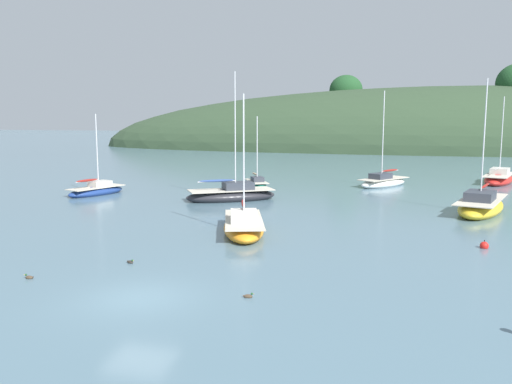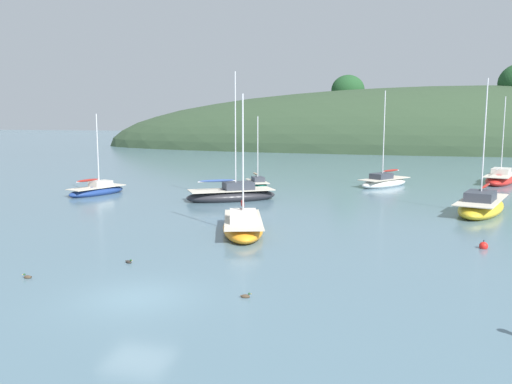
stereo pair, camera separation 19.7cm
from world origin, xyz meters
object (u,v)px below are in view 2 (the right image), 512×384
sailboat_red_portside (500,179)px  duck_trailing (129,262)px  duck_lead (28,277)px  duck_lone_left (246,296)px  sailboat_blue_center (384,182)px  sailboat_white_near (243,226)px  sailboat_black_sloop (97,190)px  mooring_buoy_inner (484,246)px  sailboat_yellow_far (257,183)px  sailboat_cream_ketch (481,206)px  sailboat_orange_cutter (232,195)px

sailboat_red_portside → duck_trailing: 42.20m
duck_trailing → duck_lead: bearing=-134.7°
duck_trailing → duck_lone_left: bearing=-28.1°
sailboat_blue_center → sailboat_white_near: bearing=-109.3°
sailboat_black_sloop → mooring_buoy_inner: (28.81, -12.79, -0.23)m
sailboat_blue_center → sailboat_yellow_far: bearing=-165.2°
sailboat_blue_center → duck_lead: sailboat_blue_center is taller
sailboat_yellow_far → duck_lead: bearing=-95.6°
sailboat_blue_center → sailboat_cream_ketch: (6.50, -13.06, 0.08)m
sailboat_blue_center → mooring_buoy_inner: size_ratio=17.08×
sailboat_black_sloop → sailboat_cream_ketch: size_ratio=0.74×
sailboat_black_sloop → sailboat_cream_ketch: 30.57m
sailboat_red_portside → sailboat_yellow_far: sailboat_red_portside is taller
sailboat_yellow_far → sailboat_cream_ketch: bearing=-28.7°
sailboat_orange_cutter → duck_trailing: 18.84m
duck_lead → duck_trailing: bearing=45.3°
sailboat_blue_center → sailboat_orange_cutter: sailboat_orange_cutter is taller
sailboat_red_portside → sailboat_white_near: (-19.37, -28.08, -0.02)m
sailboat_red_portside → duck_trailing: bearing=-122.9°
sailboat_orange_cutter → sailboat_white_near: 12.11m
sailboat_white_near → sailboat_orange_cutter: bearing=108.4°
duck_lone_left → sailboat_cream_ketch: bearing=60.5°
mooring_buoy_inner → duck_lone_left: bearing=-135.2°
sailboat_red_portside → duck_lone_left: sailboat_red_portside is taller
sailboat_cream_ketch → sailboat_yellow_far: 20.78m
sailboat_black_sloop → sailboat_yellow_far: sailboat_black_sloop is taller
sailboat_white_near → duck_lead: sailboat_white_near is taller
sailboat_black_sloop → duck_lone_left: sailboat_black_sloop is taller
sailboat_black_sloop → duck_lead: size_ratio=16.58×
sailboat_orange_cutter → duck_trailing: bearing=-89.2°
sailboat_yellow_far → duck_lead: 30.56m
sailboat_black_sloop → sailboat_cream_ketch: (30.51, -2.01, 0.12)m
mooring_buoy_inner → sailboat_yellow_far: bearing=128.6°
sailboat_blue_center → sailboat_red_portside: 12.38m
duck_lone_left → sailboat_blue_center: bearing=81.2°
sailboat_white_near → duck_trailing: sailboat_white_near is taller
mooring_buoy_inner → sailboat_white_near: bearing=176.5°
duck_lone_left → duck_lead: bearing=178.1°
sailboat_yellow_far → sailboat_orange_cutter: bearing=-91.0°
sailboat_black_sloop → sailboat_blue_center: size_ratio=0.76×
sailboat_blue_center → sailboat_white_near: size_ratio=1.13×
sailboat_blue_center → sailboat_yellow_far: (-11.73, -3.09, -0.07)m
sailboat_red_portside → mooring_buoy_inner: bearing=-102.7°
duck_trailing → sailboat_orange_cutter: bearing=90.8°
sailboat_yellow_far → sailboat_red_portside: bearing=19.4°
mooring_buoy_inner → sailboat_orange_cutter: bearing=143.7°
sailboat_blue_center → duck_lone_left: sailboat_blue_center is taller
sailboat_red_portside → sailboat_orange_cutter: size_ratio=0.85×
sailboat_red_portside → sailboat_yellow_far: 24.43m
sailboat_blue_center → sailboat_cream_ketch: bearing=-63.5°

